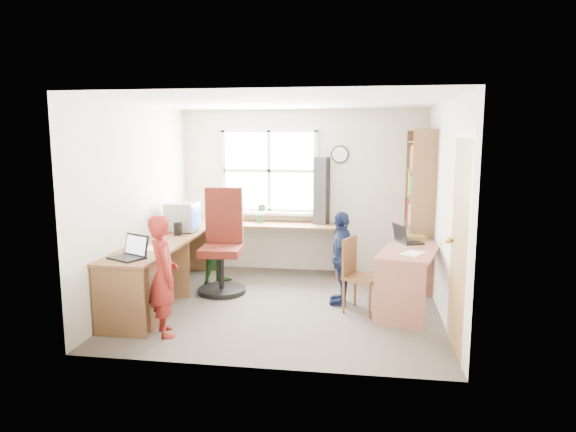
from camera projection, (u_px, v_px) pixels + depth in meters
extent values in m
cube|color=#463E37|center=(285.00, 306.00, 6.17)|extent=(3.60, 3.40, 0.02)
cube|color=white|center=(285.00, 101.00, 5.79)|extent=(3.60, 3.40, 0.02)
cube|color=silver|center=(303.00, 191.00, 7.65)|extent=(3.60, 0.02, 2.40)
cube|color=silver|center=(253.00, 234.00, 4.31)|extent=(3.60, 0.02, 2.40)
cube|color=silver|center=(138.00, 204.00, 6.25)|extent=(0.02, 3.40, 2.40)
cube|color=silver|center=(445.00, 210.00, 5.72)|extent=(0.02, 3.40, 2.40)
cube|color=white|center=(269.00, 171.00, 7.65)|extent=(1.40, 0.01, 1.20)
cube|color=white|center=(269.00, 171.00, 7.65)|extent=(1.48, 0.04, 1.28)
cube|color=olive|center=(458.00, 247.00, 4.72)|extent=(0.02, 0.82, 2.00)
sphere|color=gold|center=(449.00, 240.00, 5.05)|extent=(0.07, 0.07, 0.07)
cylinder|color=black|center=(340.00, 154.00, 7.46)|extent=(0.26, 0.03, 0.26)
cylinder|color=white|center=(340.00, 154.00, 7.44)|extent=(0.22, 0.01, 0.22)
cube|color=brown|center=(167.00, 240.00, 6.37)|extent=(0.60, 2.70, 0.03)
cube|color=brown|center=(283.00, 225.00, 7.48)|extent=(1.65, 0.56, 0.03)
cube|color=brown|center=(168.00, 269.00, 6.43)|extent=(0.56, 0.03, 0.72)
cube|color=brown|center=(118.00, 303.00, 5.14)|extent=(0.56, 0.03, 0.72)
cube|color=brown|center=(201.00, 247.00, 7.72)|extent=(0.56, 0.03, 0.72)
cube|color=brown|center=(338.00, 252.00, 7.42)|extent=(0.03, 0.52, 0.72)
cube|color=brown|center=(135.00, 292.00, 5.50)|extent=(0.54, 0.45, 0.72)
cube|color=#955A4A|center=(411.00, 250.00, 5.91)|extent=(0.89, 1.38, 0.03)
cube|color=#955A4A|center=(399.00, 296.00, 5.40)|extent=(0.54, 0.17, 0.70)
cube|color=#955A4A|center=(418.00, 268.00, 6.52)|extent=(0.54, 0.17, 0.70)
cube|color=brown|center=(423.00, 214.00, 6.43)|extent=(0.30, 0.02, 2.10)
cube|color=brown|center=(416.00, 203.00, 7.40)|extent=(0.30, 0.02, 2.10)
cube|color=brown|center=(422.00, 130.00, 6.75)|extent=(0.30, 1.00, 0.02)
cube|color=brown|center=(416.00, 279.00, 7.07)|extent=(0.30, 1.00, 0.02)
cube|color=brown|center=(417.00, 254.00, 7.01)|extent=(0.30, 1.00, 0.02)
cube|color=brown|center=(418.00, 226.00, 6.95)|extent=(0.30, 1.00, 0.02)
cube|color=brown|center=(419.00, 199.00, 6.90)|extent=(0.30, 1.00, 0.02)
cube|color=brown|center=(421.00, 170.00, 6.84)|extent=(0.30, 1.00, 0.02)
cube|color=brown|center=(422.00, 142.00, 6.78)|extent=(0.30, 1.00, 0.02)
cube|color=red|center=(419.00, 275.00, 6.75)|extent=(0.25, 0.28, 0.27)
cube|color=#1A59A0|center=(416.00, 268.00, 7.06)|extent=(0.25, 0.30, 0.29)
cube|color=#20852E|center=(414.00, 262.00, 7.36)|extent=(0.25, 0.26, 0.30)
cube|color=gold|center=(420.00, 247.00, 6.69)|extent=(0.25, 0.28, 0.30)
cube|color=#723585|center=(418.00, 241.00, 7.01)|extent=(0.25, 0.30, 0.32)
cube|color=orange|center=(415.00, 238.00, 7.30)|extent=(0.25, 0.26, 0.29)
cube|color=#282828|center=(421.00, 217.00, 6.63)|extent=(0.25, 0.28, 0.32)
cube|color=silver|center=(419.00, 215.00, 6.95)|extent=(0.25, 0.30, 0.29)
cube|color=red|center=(416.00, 211.00, 7.24)|extent=(0.25, 0.26, 0.30)
cube|color=#1A59A0|center=(422.00, 190.00, 6.58)|extent=(0.25, 0.28, 0.29)
cube|color=#20852E|center=(420.00, 186.00, 6.89)|extent=(0.25, 0.30, 0.30)
cube|color=gold|center=(418.00, 184.00, 7.18)|extent=(0.25, 0.26, 0.32)
cube|color=#723585|center=(424.00, 159.00, 6.52)|extent=(0.25, 0.28, 0.30)
cube|color=orange|center=(421.00, 157.00, 6.83)|extent=(0.25, 0.30, 0.32)
cube|color=#282828|center=(419.00, 158.00, 7.13)|extent=(0.25, 0.26, 0.29)
cylinder|color=black|center=(222.00, 290.00, 6.66)|extent=(0.67, 0.67, 0.06)
cylinder|color=black|center=(221.00, 271.00, 6.62)|extent=(0.07, 0.07, 0.47)
cube|color=#49150D|center=(221.00, 251.00, 6.58)|extent=(0.55, 0.55, 0.10)
cube|color=#49150D|center=(224.00, 215.00, 6.75)|extent=(0.50, 0.13, 0.74)
cylinder|color=brown|center=(343.00, 296.00, 5.87)|extent=(0.04, 0.04, 0.40)
cylinder|color=brown|center=(369.00, 301.00, 5.70)|extent=(0.04, 0.04, 0.40)
cylinder|color=brown|center=(355.00, 289.00, 6.13)|extent=(0.04, 0.04, 0.40)
cylinder|color=brown|center=(380.00, 294.00, 5.97)|extent=(0.04, 0.04, 0.40)
cube|color=brown|center=(362.00, 278.00, 5.89)|extent=(0.49, 0.49, 0.04)
cube|color=brown|center=(349.00, 256.00, 5.94)|extent=(0.16, 0.34, 0.44)
cube|color=#999A9E|center=(183.00, 230.00, 6.88)|extent=(0.29, 0.23, 0.02)
cube|color=#999A9E|center=(182.00, 217.00, 6.85)|extent=(0.40, 0.36, 0.37)
cube|color=#3F72F2|center=(196.00, 217.00, 6.81)|extent=(0.01, 0.31, 0.27)
cube|color=black|center=(127.00, 258.00, 5.34)|extent=(0.42, 0.38, 0.02)
cube|color=black|center=(136.00, 245.00, 5.43)|extent=(0.34, 0.21, 0.23)
cube|color=white|center=(136.00, 245.00, 5.42)|extent=(0.29, 0.17, 0.19)
cube|color=black|center=(409.00, 242.00, 6.24)|extent=(0.35, 0.40, 0.02)
cube|color=black|center=(400.00, 233.00, 6.19)|extent=(0.18, 0.33, 0.22)
cube|color=#3F72F2|center=(401.00, 233.00, 6.19)|extent=(0.15, 0.29, 0.18)
cube|color=black|center=(178.00, 229.00, 6.58)|extent=(0.09, 0.09, 0.17)
cube|color=black|center=(189.00, 221.00, 7.08)|extent=(0.10, 0.10, 0.20)
cube|color=black|center=(322.00, 191.00, 7.38)|extent=(0.24, 0.22, 0.97)
cube|color=red|center=(411.00, 237.00, 6.41)|extent=(0.37, 0.37, 0.06)
cube|color=white|center=(151.00, 248.00, 5.85)|extent=(0.22, 0.29, 0.00)
cube|color=white|center=(412.00, 253.00, 5.66)|extent=(0.30, 0.33, 0.00)
imported|color=#2B6D3A|center=(261.00, 213.00, 7.52)|extent=(0.16, 0.13, 0.29)
imported|color=maroon|center=(163.00, 276.00, 5.18)|extent=(0.49, 0.54, 1.24)
imported|color=#28662B|center=(221.00, 242.00, 7.03)|extent=(0.65, 0.70, 1.16)
imported|color=#152042|center=(341.00, 258.00, 6.16)|extent=(0.29, 0.67, 1.13)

